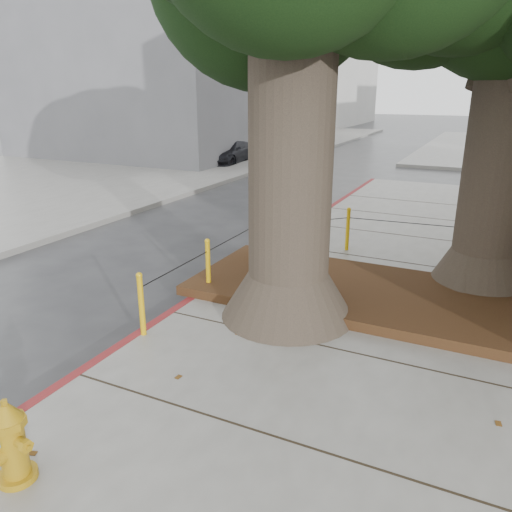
{
  "coord_description": "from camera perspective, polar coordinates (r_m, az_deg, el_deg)",
  "views": [
    {
      "loc": [
        2.34,
        -3.85,
        3.49
      ],
      "look_at": [
        -0.76,
        2.52,
        1.1
      ],
      "focal_mm": 35.0,
      "sensor_mm": 36.0,
      "label": 1
    }
  ],
  "objects": [
    {
      "name": "planter_bed",
      "position": [
        8.53,
        14.23,
        -4.44
      ],
      "size": [
        6.4,
        2.6,
        0.16
      ],
      "primitive_type": "cube",
      "color": "black",
      "rests_on": "sidewalk_main"
    },
    {
      "name": "sidewalk_opposite",
      "position": [
        21.69,
        -23.72,
        8.03
      ],
      "size": [
        14.0,
        60.0,
        0.15
      ],
      "primitive_type": "cube",
      "color": "slate",
      "rests_on": "ground"
    },
    {
      "name": "ground",
      "position": [
        5.7,
        -4.51,
        -19.18
      ],
      "size": [
        140.0,
        140.0,
        0.0
      ],
      "primitive_type": "plane",
      "color": "#28282B",
      "rests_on": "ground"
    },
    {
      "name": "building_far_grey",
      "position": [
        31.23,
        -8.59,
        23.06
      ],
      "size": [
        12.0,
        16.0,
        12.0
      ],
      "primitive_type": "cube",
      "color": "slate",
      "rests_on": "ground"
    },
    {
      "name": "bollard_ring",
      "position": [
        9.27,
        4.4,
        0.83
      ],
      "size": [
        3.79,
        5.39,
        0.95
      ],
      "color": "#E4AD0C",
      "rests_on": "sidewalk_main"
    },
    {
      "name": "car_dark",
      "position": [
        24.62,
        -3.17,
        11.89
      ],
      "size": [
        2.03,
        4.31,
        1.22
      ],
      "primitive_type": "imported",
      "rotation": [
        0.0,
        0.0,
        0.08
      ],
      "color": "black",
      "rests_on": "ground"
    },
    {
      "name": "building_far_white",
      "position": [
        52.69,
        4.69,
        22.95
      ],
      "size": [
        12.0,
        18.0,
        15.0
      ],
      "primitive_type": "cube",
      "color": "silver",
      "rests_on": "ground"
    },
    {
      "name": "fire_hydrant",
      "position": [
        5.13,
        -26.21,
        -18.52
      ],
      "size": [
        0.44,
        0.4,
        0.83
      ],
      "rotation": [
        0.0,
        0.0,
        -0.11
      ],
      "color": "#BB8A13",
      "rests_on": "sidewalk_main"
    },
    {
      "name": "curb_red",
      "position": [
        8.42,
        -7.74,
        -5.48
      ],
      "size": [
        0.14,
        26.0,
        0.16
      ],
      "primitive_type": "cube",
      "color": "maroon",
      "rests_on": "ground"
    }
  ]
}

